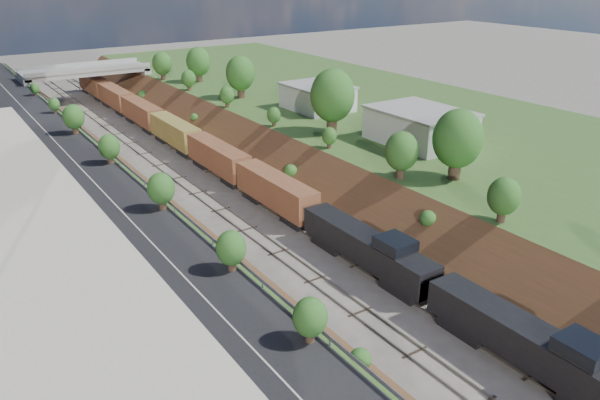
# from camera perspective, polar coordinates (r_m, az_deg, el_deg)

# --- Properties ---
(platform_right) EXTENTS (44.00, 180.00, 5.00)m
(platform_right) POSITION_cam_1_polar(r_m,az_deg,el_deg) (89.59, 12.16, 6.18)
(platform_right) COLOR #3B5F27
(platform_right) RESTS_ON ground
(embankment_left) EXTENTS (10.00, 180.00, 10.00)m
(embankment_left) POSITION_cam_1_polar(r_m,az_deg,el_deg) (67.99, -15.30, -1.58)
(embankment_left) COLOR brown
(embankment_left) RESTS_ON ground
(embankment_right) EXTENTS (10.00, 180.00, 10.00)m
(embankment_right) POSITION_cam_1_polar(r_m,az_deg,el_deg) (76.84, 0.31, 2.03)
(embankment_right) COLOR brown
(embankment_right) RESTS_ON ground
(rail_left_track) EXTENTS (1.58, 180.00, 0.18)m
(rail_left_track) POSITION_cam_1_polar(r_m,az_deg,el_deg) (70.66, -8.90, -0.03)
(rail_left_track) COLOR gray
(rail_left_track) RESTS_ON ground
(rail_right_track) EXTENTS (1.58, 180.00, 0.18)m
(rail_right_track) POSITION_cam_1_polar(r_m,az_deg,el_deg) (72.77, -5.20, 0.83)
(rail_right_track) COLOR gray
(rail_right_track) RESTS_ON ground
(road) EXTENTS (8.00, 180.00, 0.10)m
(road) POSITION_cam_1_polar(r_m,az_deg,el_deg) (65.09, -19.47, 1.63)
(road) COLOR black
(road) RESTS_ON platform_left
(guardrail) EXTENTS (0.10, 171.00, 0.70)m
(guardrail) POSITION_cam_1_polar(r_m,az_deg,el_deg) (65.73, -16.05, 2.71)
(guardrail) COLOR #99999E
(guardrail) RESTS_ON platform_left
(overpass) EXTENTS (24.50, 8.30, 7.40)m
(overpass) POSITION_cam_1_polar(r_m,az_deg,el_deg) (127.18, -20.14, 11.14)
(overpass) COLOR gray
(overpass) RESTS_ON ground
(white_building_near) EXTENTS (9.00, 12.00, 4.00)m
(white_building_near) POSITION_cam_1_polar(r_m,az_deg,el_deg) (76.46, 11.60, 6.98)
(white_building_near) COLOR silver
(white_building_near) RESTS_ON platform_right
(white_building_far) EXTENTS (8.00, 10.00, 3.60)m
(white_building_far) POSITION_cam_1_polar(r_m,az_deg,el_deg) (92.57, 1.70, 9.93)
(white_building_far) COLOR silver
(white_building_far) RESTS_ON platform_right
(tree_right_large) EXTENTS (5.25, 5.25, 7.61)m
(tree_right_large) POSITION_cam_1_polar(r_m,az_deg,el_deg) (63.36, 15.13, 5.74)
(tree_right_large) COLOR #473323
(tree_right_large) RESTS_ON platform_right
(tree_left_crest) EXTENTS (2.45, 2.45, 3.55)m
(tree_left_crest) POSITION_cam_1_polar(r_m,az_deg,el_deg) (32.83, 6.26, -14.43)
(tree_left_crest) COLOR #473323
(tree_left_crest) RESTS_ON platform_left
(freight_train) EXTENTS (2.75, 141.06, 4.55)m
(freight_train) POSITION_cam_1_polar(r_m,az_deg,el_deg) (77.97, -7.77, 4.02)
(freight_train) COLOR black
(freight_train) RESTS_ON ground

